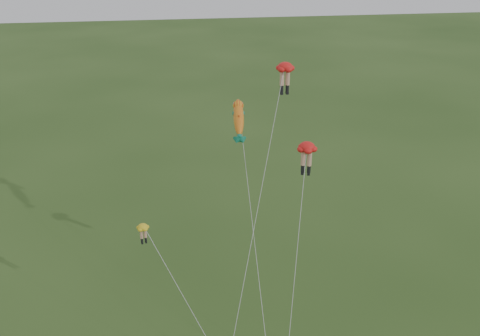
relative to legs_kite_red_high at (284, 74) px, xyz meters
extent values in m
ellipsoid|color=red|center=(0.11, 0.21, 0.51)|extent=(1.51, 1.51, 0.71)
cylinder|color=tan|center=(-0.11, 0.19, -0.33)|extent=(0.31, 0.31, 1.08)
cylinder|color=black|center=(-0.11, 0.19, -1.14)|extent=(0.25, 0.25, 0.54)
cube|color=black|center=(-0.11, 0.19, -1.49)|extent=(0.20, 0.33, 0.16)
cylinder|color=tan|center=(0.32, 0.22, -0.33)|extent=(0.31, 0.31, 1.08)
cylinder|color=black|center=(0.32, 0.22, -1.14)|extent=(0.25, 0.25, 0.54)
cube|color=black|center=(0.32, 0.22, -1.49)|extent=(0.20, 0.33, 0.16)
cylinder|color=silver|center=(-2.95, -5.66, -8.50)|extent=(6.16, 11.77, 18.72)
ellipsoid|color=red|center=(1.00, -3.58, -4.33)|extent=(1.92, 1.92, 0.74)
cylinder|color=tan|center=(0.79, -3.49, -5.20)|extent=(0.33, 0.33, 1.13)
cylinder|color=black|center=(0.79, -3.49, -6.04)|extent=(0.26, 0.26, 0.56)
cube|color=black|center=(0.79, -3.49, -6.41)|extent=(0.29, 0.37, 0.16)
cylinder|color=tan|center=(1.21, -3.66, -5.20)|extent=(0.33, 0.33, 1.13)
cylinder|color=black|center=(1.21, -3.66, -6.04)|extent=(0.26, 0.26, 0.56)
cube|color=black|center=(1.21, -3.66, -6.41)|extent=(0.29, 0.37, 0.16)
cylinder|color=silver|center=(-0.61, -8.11, -10.91)|extent=(3.26, 9.10, 13.90)
ellipsoid|color=gold|center=(-10.80, -4.88, -9.10)|extent=(1.14, 1.14, 0.46)
cylinder|color=tan|center=(-10.93, -4.92, -9.64)|extent=(0.20, 0.20, 0.70)
cylinder|color=black|center=(-10.93, -4.92, -10.16)|extent=(0.16, 0.16, 0.35)
cube|color=black|center=(-10.93, -4.92, -10.38)|extent=(0.17, 0.23, 0.10)
cylinder|color=tan|center=(-10.66, -4.83, -9.64)|extent=(0.20, 0.20, 0.70)
cylinder|color=black|center=(-10.66, -4.83, -10.16)|extent=(0.16, 0.16, 0.35)
cube|color=black|center=(-10.66, -4.83, -10.38)|extent=(0.17, 0.23, 0.10)
cylinder|color=silver|center=(-7.86, -8.93, -13.36)|extent=(5.90, 8.14, 9.00)
ellipsoid|color=gold|center=(-3.17, 1.35, -3.61)|extent=(1.22, 3.34, 2.77)
sphere|color=gold|center=(-3.17, 1.35, -3.61)|extent=(1.02, 1.34, 1.26)
cone|color=#117458|center=(-3.17, 1.35, -3.61)|extent=(0.81, 1.22, 1.22)
cone|color=#117458|center=(-3.17, 1.35, -3.61)|extent=(0.81, 1.22, 1.22)
cone|color=#117458|center=(-3.17, 1.35, -3.61)|extent=(0.46, 0.69, 0.68)
cone|color=#117458|center=(-3.17, 1.35, -3.61)|extent=(0.46, 0.69, 0.68)
cone|color=#C63D14|center=(-3.17, 1.35, -3.61)|extent=(0.50, 0.69, 0.66)
cylinder|color=silver|center=(-2.89, -3.93, -10.73)|extent=(0.58, 10.60, 14.26)
camera|label=1|loc=(-8.73, -37.46, 10.01)|focal=40.00mm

